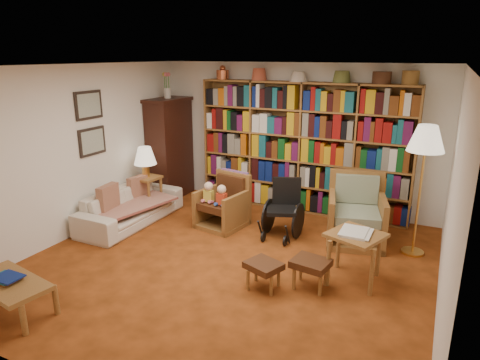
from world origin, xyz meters
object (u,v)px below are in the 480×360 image
Objects in this scene: coffee_table at (9,285)px; wheelchair at (283,210)px; armchair_leather at (224,204)px; footstool_b at (311,265)px; side_table_lamp at (147,186)px; armchair_sage at (357,215)px; sofa at (131,206)px; footstool_a at (264,267)px; side_table_papers at (356,241)px; floor_lamp at (426,144)px.

wheelchair is at bearing 59.72° from coffee_table.
armchair_leather reaches higher than footstool_b.
armchair_leather is (1.49, 0.03, -0.11)m from side_table_lamp.
side_table_lamp is 0.73× the size of armchair_leather.
footstool_b is (-0.21, -1.60, -0.09)m from armchair_sage.
footstool_a is (2.71, -0.94, -0.01)m from sofa.
wheelchair reaches higher than side_table_papers.
side_table_papers reaches higher than side_table_lamp.
side_table_lamp is 3.19m from footstool_a.
footstool_b is at bearing -124.05° from floor_lamp.
footstool_b is at bearing -20.60° from side_table_lamp.
side_table_lamp is 1.50m from armchair_leather.
armchair_leather is 1.15× the size of side_table_papers.
coffee_table is (-0.86, -3.15, -0.01)m from armchair_leather.
side_table_papers is 1.59× the size of footstool_b.
sofa is 2.24× the size of armchair_leather.
side_table_lamp is 0.35× the size of floor_lamp.
side_table_lamp is 3.53m from armchair_sage.
side_table_lamp is 0.71× the size of wheelchair.
side_table_lamp is at bearing 159.40° from footstool_b.
side_table_papers is (3.71, -0.86, 0.06)m from side_table_lamp.
floor_lamp is at bearing 4.49° from armchair_leather.
coffee_table is at bearing -143.34° from footstool_a.
footstool_b is at bearing 35.15° from coffee_table.
floor_lamp reaches higher than wheelchair.
side_table_lamp is 3.52m from footstool_b.
side_table_papers is at bearing -94.82° from sofa.
armchair_sage is 1.99m from footstool_a.
floor_lamp reaches higher than sofa.
wheelchair is 0.49× the size of floor_lamp.
footstool_a is (2.81, -1.49, -0.19)m from side_table_lamp.
armchair_sage is (3.41, 0.92, 0.10)m from sofa.
side_table_lamp is (-0.10, 0.56, 0.18)m from sofa.
side_table_papers is at bearing -21.92° from armchair_leather.
sofa is at bearing -157.16° from armchair_leather.
armchair_leather is at bearing 144.82° from footstool_b.
footstool_b is at bearing -35.18° from armchair_leather.
floor_lamp is at bearing 55.95° from footstool_b.
armchair_leather reaches higher than side_table_lamp.
armchair_leather is 0.47× the size of floor_lamp.
wheelchair is 1.84× the size of footstool_a.
armchair_sage reaches higher than sofa.
armchair_sage reaches higher than armchair_leather.
wheelchair reaches higher than footstool_a.
armchair_leather is 1.83× the size of footstool_b.
footstool_a is at bearing -152.39° from footstool_b.
side_table_papers is 3.82m from coffee_table.
armchair_sage reaches higher than footstool_a.
side_table_lamp is at bearing -178.82° from armchair_leather.
side_table_lamp is at bearing -174.06° from armchair_sage.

